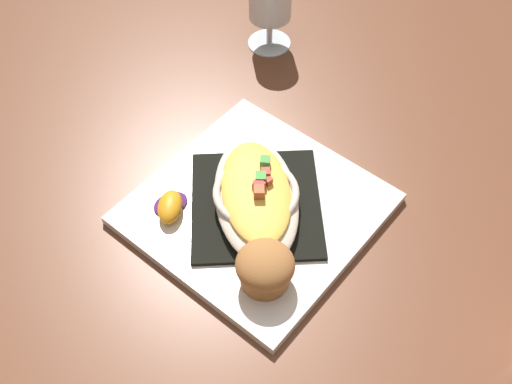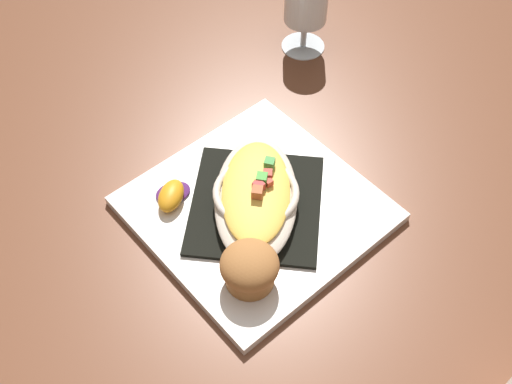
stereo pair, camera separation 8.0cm
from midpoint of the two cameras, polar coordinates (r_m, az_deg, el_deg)
name	(u,v)px [view 2 (the right image)]	position (r m, az deg, el deg)	size (l,w,h in m)	color
ground_plane	(256,212)	(0.85, 2.71, -2.00)	(2.60, 2.60, 0.00)	brown
square_plate	(256,209)	(0.84, 2.73, -1.72)	(0.29, 0.29, 0.01)	white
folded_napkin	(256,204)	(0.83, 2.76, -1.31)	(0.18, 0.17, 0.01)	black
gratin_dish	(256,194)	(0.81, 2.82, -0.41)	(0.23, 0.22, 0.05)	beige
muffin	(250,268)	(0.75, 2.50, -7.14)	(0.07, 0.07, 0.06)	#A16432
orange_garnish	(171,195)	(0.83, -5.00, -0.46)	(0.07, 0.06, 0.02)	#4F215E
stemmed_glass	(306,7)	(1.04, 6.86, 16.26)	(0.07, 0.07, 0.12)	white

